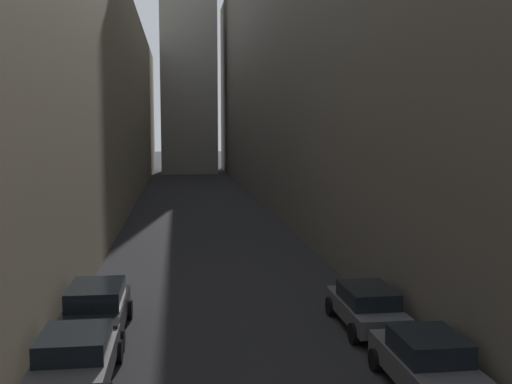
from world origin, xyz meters
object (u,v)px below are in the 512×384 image
object	(u,v)px
parked_car_left_far	(96,309)
parked_car_right_third	(427,362)
parked_car_left_third	(76,357)
parked_car_right_far	(366,306)

from	to	relation	value
parked_car_left_far	parked_car_right_third	size ratio (longest dim) A/B	1.14
parked_car_right_third	parked_car_left_far	bearing A→B (deg)	58.63
parked_car_left_third	parked_car_left_far	world-z (taller)	parked_car_left_far
parked_car_left_third	parked_car_left_far	distance (m)	3.92
parked_car_left_far	parked_car_right_far	bearing A→B (deg)	-93.40
parked_car_right_third	parked_car_right_far	xyz separation A→B (m)	(0.00, 4.84, -0.02)
parked_car_left_third	parked_car_right_third	bearing A→B (deg)	-99.34
parked_car_left_third	parked_car_left_far	bearing A→B (deg)	0.00
parked_car_left_far	parked_car_right_third	bearing A→B (deg)	-121.37
parked_car_left_far	parked_car_right_third	xyz separation A→B (m)	(8.80, -5.36, -0.06)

